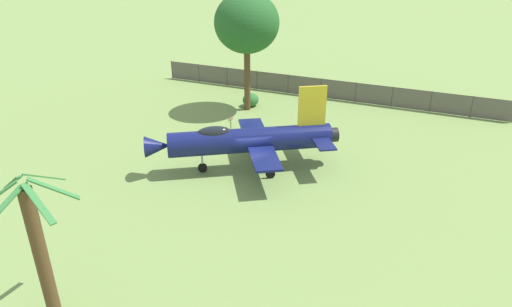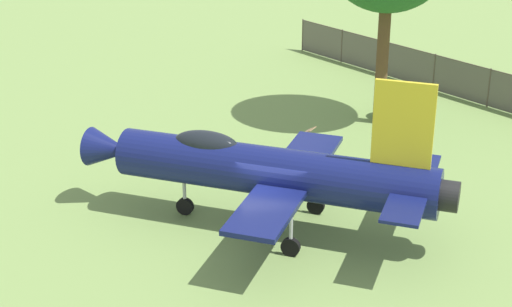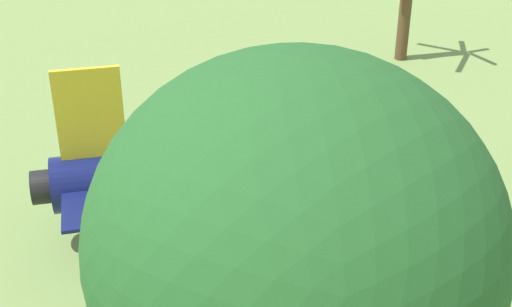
{
  "view_description": "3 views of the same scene",
  "coord_description": "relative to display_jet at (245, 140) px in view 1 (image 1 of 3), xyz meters",
  "views": [
    {
      "loc": [
        20.71,
        -17.34,
        14.18
      ],
      "look_at": [
        1.0,
        -0.38,
        1.58
      ],
      "focal_mm": 32.4,
      "sensor_mm": 36.0,
      "label": 1
    },
    {
      "loc": [
        22.06,
        -5.53,
        12.19
      ],
      "look_at": [
        -1.04,
        -0.34,
        2.28
      ],
      "focal_mm": 54.8,
      "sensor_mm": 36.0,
      "label": 2
    },
    {
      "loc": [
        -13.87,
        12.68,
        13.03
      ],
      "look_at": [
        -1.09,
        0.28,
        2.99
      ],
      "focal_mm": 52.56,
      "sensor_mm": 36.0,
      "label": 3
    }
  ],
  "objects": [
    {
      "name": "shade_tree",
      "position": [
        -8.53,
        7.32,
        5.29
      ],
      "size": [
        5.3,
        5.31,
        9.91
      ],
      "color": "brown",
      "rests_on": "ground_plane"
    },
    {
      "name": "palm_tree",
      "position": [
        4.65,
        -14.0,
        1.1
      ],
      "size": [
        4.09,
        3.53,
        6.36
      ],
      "color": "brown",
      "rests_on": "ground_plane"
    },
    {
      "name": "display_jet",
      "position": [
        0.0,
        0.0,
        0.0
      ],
      "size": [
        8.87,
        11.58,
        5.45
      ],
      "rotation": [
        0.0,
        0.0,
        4.16
      ],
      "color": "#111951",
      "rests_on": "ground_plane"
    },
    {
      "name": "shrub_near_fence",
      "position": [
        -8.99,
        8.08,
        -1.51
      ],
      "size": [
        1.31,
        1.53,
        1.17
      ],
      "color": "#2D7033",
      "rests_on": "ground_plane"
    },
    {
      "name": "perimeter_fence",
      "position": [
        -6.47,
        14.51,
        -1.11
      ],
      "size": [
        29.09,
        14.5,
        1.87
      ],
      "rotation": [
        0.0,
        0.0,
        9.89
      ],
      "color": "#4C4238",
      "rests_on": "ground_plane"
    },
    {
      "name": "info_plaque",
      "position": [
        -5.64,
        3.22,
        -1.24
      ],
      "size": [
        0.71,
        0.69,
        1.14
      ],
      "color": "#333333",
      "rests_on": "ground_plane"
    },
    {
      "name": "ground_plane",
      "position": [
        0.19,
        0.31,
        -2.1
      ],
      "size": [
        200.0,
        200.0,
        0.0
      ],
      "primitive_type": "plane",
      "color": "#75934C"
    }
  ]
}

